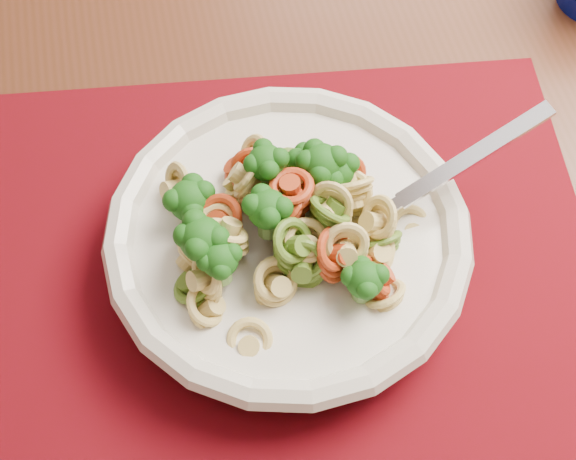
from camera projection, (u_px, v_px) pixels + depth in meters
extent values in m
cube|color=#4E2D1A|center=(546.00, 114.00, 1.56)|extent=(4.00, 4.00, 0.01)
cube|color=#482214|center=(210.00, 241.00, 0.58)|extent=(1.59, 1.10, 0.04)
cube|color=#5E0413|center=(264.00, 278.00, 0.54)|extent=(0.46, 0.36, 0.00)
cylinder|color=beige|center=(288.00, 256.00, 0.54)|extent=(0.10, 0.10, 0.01)
cylinder|color=beige|center=(288.00, 243.00, 0.52)|extent=(0.22, 0.22, 0.03)
torus|color=beige|center=(288.00, 233.00, 0.51)|extent=(0.24, 0.24, 0.02)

